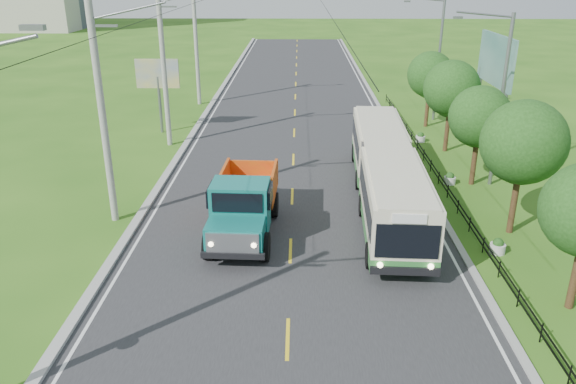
{
  "coord_description": "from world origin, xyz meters",
  "views": [
    {
      "loc": [
        0.29,
        -14.88,
        11.06
      ],
      "look_at": [
        -0.14,
        7.9,
        1.9
      ],
      "focal_mm": 35.0,
      "sensor_mm": 36.0,
      "label": 1
    }
  ],
  "objects_px": {
    "planter_near": "(498,247)",
    "dump_truck": "(244,201)",
    "tree_fourth": "(480,120)",
    "tree_back": "(430,77)",
    "pole_mid": "(164,68)",
    "tree_third": "(523,146)",
    "streetlight_mid": "(499,95)",
    "planter_far": "(420,138)",
    "streetlight_far": "(437,56)",
    "bus": "(386,170)",
    "pole_far": "(197,44)",
    "billboard_right": "(495,67)",
    "billboard_left": "(158,78)",
    "tree_fifth": "(452,91)",
    "pole_near": "(103,114)",
    "planter_mid": "(450,179)"
  },
  "relations": [
    {
      "from": "billboard_left",
      "to": "dump_truck",
      "type": "distance_m",
      "value": 18.19
    },
    {
      "from": "streetlight_far",
      "to": "dump_truck",
      "type": "xyz_separation_m",
      "value": [
        -12.71,
        -20.44,
        -3.31
      ]
    },
    {
      "from": "pole_mid",
      "to": "tree_back",
      "type": "relative_size",
      "value": 1.82
    },
    {
      "from": "pole_far",
      "to": "billboard_right",
      "type": "bearing_deg",
      "value": -32.3
    },
    {
      "from": "streetlight_mid",
      "to": "billboard_left",
      "type": "distance_m",
      "value": 22.51
    },
    {
      "from": "tree_fourth",
      "to": "streetlight_far",
      "type": "xyz_separation_m",
      "value": [
        0.79,
        13.86,
        1.32
      ]
    },
    {
      "from": "billboard_left",
      "to": "bus",
      "type": "height_order",
      "value": "billboard_left"
    },
    {
      "from": "tree_fourth",
      "to": "tree_back",
      "type": "distance_m",
      "value": 12.0
    },
    {
      "from": "streetlight_mid",
      "to": "billboard_right",
      "type": "distance_m",
      "value": 6.24
    },
    {
      "from": "bus",
      "to": "tree_third",
      "type": "bearing_deg",
      "value": -26.66
    },
    {
      "from": "tree_back",
      "to": "billboard_right",
      "type": "xyz_separation_m",
      "value": [
        2.44,
        -6.14,
        1.69
      ]
    },
    {
      "from": "tree_fifth",
      "to": "tree_back",
      "type": "height_order",
      "value": "tree_fifth"
    },
    {
      "from": "pole_near",
      "to": "bus",
      "type": "xyz_separation_m",
      "value": [
        12.86,
        2.09,
        -3.25
      ]
    },
    {
      "from": "tree_back",
      "to": "billboard_right",
      "type": "bearing_deg",
      "value": -68.3
    },
    {
      "from": "pole_far",
      "to": "streetlight_mid",
      "type": "relative_size",
      "value": 1.1
    },
    {
      "from": "streetlight_mid",
      "to": "planter_far",
      "type": "relative_size",
      "value": 13.54
    },
    {
      "from": "planter_near",
      "to": "dump_truck",
      "type": "distance_m",
      "value": 10.85
    },
    {
      "from": "tree_fourth",
      "to": "tree_fifth",
      "type": "distance_m",
      "value": 6.01
    },
    {
      "from": "tree_fourth",
      "to": "billboard_right",
      "type": "distance_m",
      "value": 6.59
    },
    {
      "from": "streetlight_mid",
      "to": "streetlight_far",
      "type": "distance_m",
      "value": 14.0
    },
    {
      "from": "tree_third",
      "to": "billboard_right",
      "type": "bearing_deg",
      "value": 78.36
    },
    {
      "from": "pole_near",
      "to": "tree_fourth",
      "type": "xyz_separation_m",
      "value": [
        18.12,
        5.14,
        -1.51
      ]
    },
    {
      "from": "pole_far",
      "to": "streetlight_far",
      "type": "distance_m",
      "value": 19.56
    },
    {
      "from": "tree_fifth",
      "to": "streetlight_mid",
      "type": "bearing_deg",
      "value": -82.71
    },
    {
      "from": "tree_back",
      "to": "planter_far",
      "type": "distance_m",
      "value": 5.48
    },
    {
      "from": "billboard_right",
      "to": "pole_mid",
      "type": "bearing_deg",
      "value": 177.22
    },
    {
      "from": "tree_third",
      "to": "streetlight_mid",
      "type": "relative_size",
      "value": 0.66
    },
    {
      "from": "planter_near",
      "to": "bus",
      "type": "xyz_separation_m",
      "value": [
        -4.0,
        5.09,
        1.55
      ]
    },
    {
      "from": "streetlight_mid",
      "to": "dump_truck",
      "type": "xyz_separation_m",
      "value": [
        -12.71,
        -6.44,
        -3.31
      ]
    },
    {
      "from": "planter_mid",
      "to": "streetlight_mid",
      "type": "bearing_deg",
      "value": 0.0
    },
    {
      "from": "pole_near",
      "to": "planter_far",
      "type": "relative_size",
      "value": 14.93
    },
    {
      "from": "tree_fifth",
      "to": "bus",
      "type": "xyz_separation_m",
      "value": [
        -5.26,
        -9.05,
        -2.01
      ]
    },
    {
      "from": "bus",
      "to": "pole_far",
      "type": "bearing_deg",
      "value": 123.03
    },
    {
      "from": "billboard_right",
      "to": "dump_truck",
      "type": "xyz_separation_m",
      "value": [
        -14.36,
        -12.44,
        -3.76
      ]
    },
    {
      "from": "planter_far",
      "to": "billboard_left",
      "type": "distance_m",
      "value": 18.56
    },
    {
      "from": "tree_fifth",
      "to": "dump_truck",
      "type": "distance_m",
      "value": 17.48
    },
    {
      "from": "pole_far",
      "to": "billboard_left",
      "type": "relative_size",
      "value": 1.92
    },
    {
      "from": "streetlight_far",
      "to": "billboard_left",
      "type": "height_order",
      "value": "streetlight_far"
    },
    {
      "from": "tree_third",
      "to": "tree_fourth",
      "type": "height_order",
      "value": "tree_third"
    },
    {
      "from": "tree_back",
      "to": "streetlight_far",
      "type": "bearing_deg",
      "value": 67.08
    },
    {
      "from": "tree_fourth",
      "to": "streetlight_mid",
      "type": "relative_size",
      "value": 0.6
    },
    {
      "from": "tree_fifth",
      "to": "planter_far",
      "type": "distance_m",
      "value": 4.21
    },
    {
      "from": "bus",
      "to": "pole_near",
      "type": "bearing_deg",
      "value": -168.17
    },
    {
      "from": "streetlight_mid",
      "to": "billboard_left",
      "type": "height_order",
      "value": "streetlight_mid"
    },
    {
      "from": "pole_mid",
      "to": "dump_truck",
      "type": "height_order",
      "value": "pole_mid"
    },
    {
      "from": "tree_third",
      "to": "pole_near",
      "type": "bearing_deg",
      "value": 177.29
    },
    {
      "from": "pole_far",
      "to": "streetlight_mid",
      "type": "bearing_deg",
      "value": -45.14
    },
    {
      "from": "tree_third",
      "to": "tree_fourth",
      "type": "xyz_separation_m",
      "value": [
        -0.0,
        6.0,
        -0.4
      ]
    },
    {
      "from": "streetlight_mid",
      "to": "planter_near",
      "type": "relative_size",
      "value": 13.54
    },
    {
      "from": "planter_far",
      "to": "billboard_right",
      "type": "height_order",
      "value": "billboard_right"
    }
  ]
}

